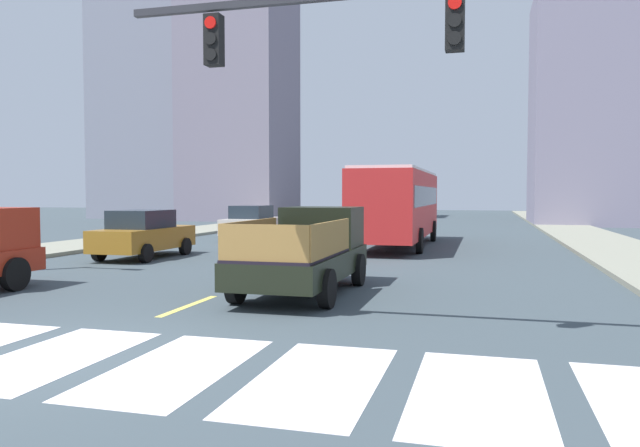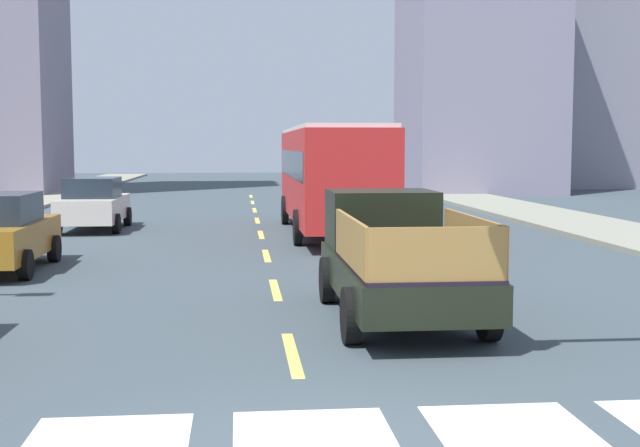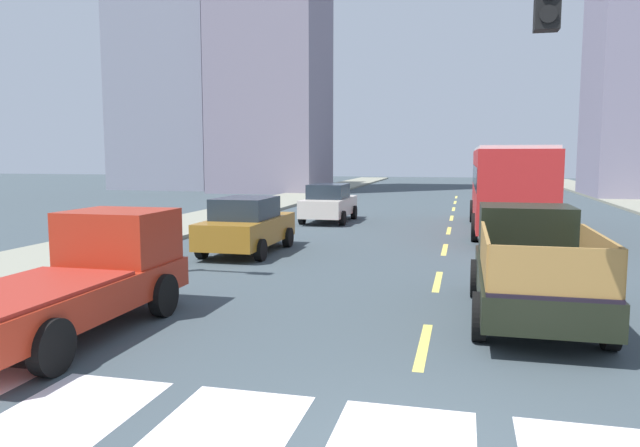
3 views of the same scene
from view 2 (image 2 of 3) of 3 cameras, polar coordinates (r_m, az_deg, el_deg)
The scene contains 13 objects.
sidewalk_right at distance 27.60m, azimuth 19.53°, elevation -0.56°, with size 3.64×110.00×0.15m, color gray.
lane_dash_0 at distance 11.21m, azimuth -1.91°, elevation -8.86°, with size 0.16×2.40×0.01m, color #DCC955.
lane_dash_1 at distance 16.10m, azimuth -3.06°, elevation -4.51°, with size 0.16×2.40×0.01m, color #DCC955.
lane_dash_2 at distance 21.04m, azimuth -3.67°, elevation -2.20°, with size 0.16×2.40×0.01m, color #DCC955.
lane_dash_3 at distance 26.00m, azimuth -4.04°, elevation -0.76°, with size 0.16×2.40×0.01m, color #DCC955.
lane_dash_4 at distance 30.98m, azimuth -4.29°, elevation 0.21°, with size 0.16×2.40×0.01m, color #DCC955.
lane_dash_5 at distance 35.96m, azimuth -4.48°, elevation 0.91°, with size 0.16×2.40×0.01m, color #DCC955.
lane_dash_6 at distance 40.95m, azimuth -4.62°, elevation 1.44°, with size 0.16×2.40×0.01m, color #DCC955.
lane_dash_7 at distance 45.94m, azimuth -4.73°, elevation 1.86°, with size 0.16×2.40×0.01m, color #DCC955.
pickup_stakebed at distance 13.69m, azimuth 5.07°, elevation -2.31°, with size 2.18×5.20×1.96m.
city_bus at distance 26.13m, azimuth 0.74°, elevation 3.57°, with size 2.72×10.80×3.32m.
sedan_far at distance 28.35m, azimuth -15.15°, elevation 1.31°, with size 2.02×4.40×1.72m.
block_mid_right at distance 50.89m, azimuth 10.68°, elevation 11.77°, with size 8.29×8.43×17.11m, color gray.
Camera 2 is at (-0.69, -6.85, 2.74)m, focal length 47.01 mm.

